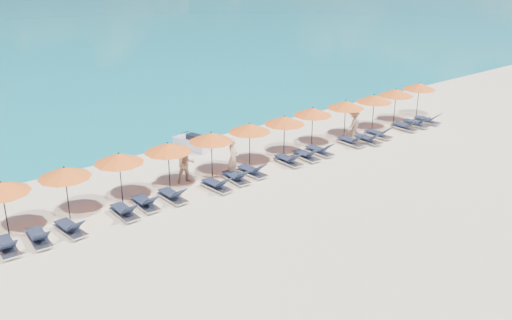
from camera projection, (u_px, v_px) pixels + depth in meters
ground at (301, 206)px, 24.17m from camera, size 1400.00×1400.00×0.00m
jetski at (193, 143)px, 30.88m from camera, size 1.31×2.41×0.81m
beachgoer_a at (233, 158)px, 26.84m from camera, size 0.86×0.82×1.98m
beachgoer_b at (186, 164)px, 26.26m from camera, size 0.98×0.70×1.82m
beachgoer_c at (354, 125)px, 32.17m from camera, size 1.23×0.77×1.77m
umbrella_2 at (1, 188)px, 20.90m from camera, size 2.10×2.10×2.28m
umbrella_3 at (64, 172)px, 22.31m from camera, size 2.10×2.10×2.28m
umbrella_4 at (119, 158)px, 23.81m from camera, size 2.10×2.10×2.28m
umbrella_5 at (168, 148)px, 25.07m from camera, size 2.10×2.10×2.28m
umbrella_6 at (211, 137)px, 26.45m from camera, size 2.10×2.10×2.28m
umbrella_7 at (250, 128)px, 27.80m from camera, size 2.10×2.10×2.28m
umbrella_8 at (284, 120)px, 29.01m from camera, size 2.10×2.10×2.28m
umbrella_9 at (313, 112)px, 30.53m from camera, size 2.10×2.10×2.28m
umbrella_10 at (346, 105)px, 31.90m from camera, size 2.10×2.10×2.28m
umbrella_11 at (374, 98)px, 33.17m from camera, size 2.10×2.10×2.28m
umbrella_12 at (396, 92)px, 34.55m from camera, size 2.10×2.10×2.28m
umbrella_13 at (419, 86)px, 36.09m from camera, size 2.10×2.10×2.28m
lounger_3 at (6, 246)px, 20.44m from camera, size 0.72×1.73×0.66m
lounger_4 at (39, 237)px, 21.04m from camera, size 0.77×1.75×0.66m
lounger_5 at (70, 228)px, 21.75m from camera, size 0.77×1.75×0.66m
lounger_6 at (124, 211)px, 23.10m from camera, size 0.64×1.71×0.66m
lounger_7 at (145, 203)px, 23.88m from camera, size 0.67×1.72×0.66m
lounger_8 at (173, 196)px, 24.58m from camera, size 0.66×1.71×0.66m
lounger_9 at (217, 185)px, 25.67m from camera, size 0.73×1.74×0.66m
lounger_10 at (236, 177)px, 26.55m from camera, size 0.71×1.73×0.66m
lounger_11 at (252, 171)px, 27.29m from camera, size 0.75×1.74×0.66m
lounger_12 at (289, 160)px, 28.68m from camera, size 0.66×1.71×0.66m
lounger_13 at (306, 155)px, 29.35m from camera, size 0.67×1.72×0.66m
lounger_14 at (320, 150)px, 30.02m from camera, size 0.67×1.72×0.66m
lounger_15 at (351, 141)px, 31.47m from camera, size 0.66×1.71×0.66m
lounger_16 at (368, 139)px, 31.79m from camera, size 0.65×1.71×0.66m
lounger_17 at (378, 134)px, 32.70m from camera, size 0.72×1.73×0.66m
lounger_18 at (405, 126)px, 34.06m from camera, size 0.66×1.72×0.66m
lounger_19 at (416, 123)px, 34.67m from camera, size 0.75×1.74×0.66m
lounger_20 at (427, 120)px, 35.30m from camera, size 0.77×1.75×0.66m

